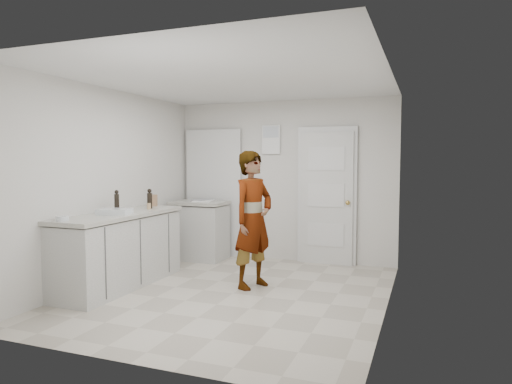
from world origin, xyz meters
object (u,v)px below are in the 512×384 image
at_px(person, 253,219).
at_px(baking_dish, 115,212).
at_px(oil_cruet_a, 150,199).
at_px(spice_jar, 149,206).
at_px(egg_bowl, 62,218).
at_px(cake_mix_box, 154,200).
at_px(oil_cruet_b, 117,201).

distance_m(person, baking_dish, 1.68).
xyz_separation_m(oil_cruet_a, baking_dish, (-0.03, -0.70, -0.10)).
relative_size(spice_jar, egg_bowl, 0.58).
bearing_deg(oil_cruet_a, person, 0.00).
bearing_deg(baking_dish, egg_bowl, -101.20).
distance_m(baking_dish, egg_bowl, 0.71).
height_order(spice_jar, egg_bowl, spice_jar).
height_order(person, oil_cruet_a, person).
height_order(cake_mix_box, egg_bowl, cake_mix_box).
distance_m(person, spice_jar, 1.47).
bearing_deg(spice_jar, person, 2.72).
relative_size(spice_jar, oil_cruet_a, 0.29).
xyz_separation_m(person, cake_mix_box, (-1.63, 0.29, 0.16)).
distance_m(oil_cruet_a, egg_bowl, 1.41).
xyz_separation_m(spice_jar, egg_bowl, (-0.20, -1.33, -0.01)).
bearing_deg(egg_bowl, spice_jar, 81.29).
distance_m(spice_jar, oil_cruet_b, 0.45).
height_order(person, baking_dish, person).
bearing_deg(oil_cruet_a, spice_jar, -63.62).
bearing_deg(egg_bowl, person, 40.01).
bearing_deg(cake_mix_box, spice_jar, -75.91).
xyz_separation_m(person, oil_cruet_a, (-1.50, -0.00, 0.21)).
relative_size(cake_mix_box, baking_dish, 0.39).
xyz_separation_m(person, baking_dish, (-1.53, -0.70, 0.11)).
height_order(person, spice_jar, person).
distance_m(person, cake_mix_box, 1.66).
bearing_deg(oil_cruet_b, person, 15.29).
bearing_deg(baking_dish, cake_mix_box, 95.64).
bearing_deg(oil_cruet_b, cake_mix_box, 85.92).
bearing_deg(cake_mix_box, oil_cruet_a, -76.39).
bearing_deg(spice_jar, cake_mix_box, 114.45).
xyz_separation_m(cake_mix_box, egg_bowl, (-0.04, -1.69, -0.06)).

